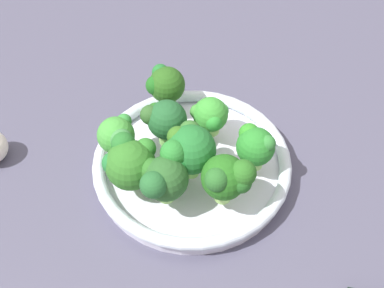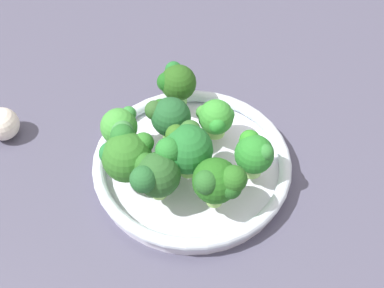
{
  "view_description": "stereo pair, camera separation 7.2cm",
  "coord_description": "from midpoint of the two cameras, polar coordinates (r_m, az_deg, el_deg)",
  "views": [
    {
      "loc": [
        -25.44,
        37.8,
        61.34
      ],
      "look_at": [
        3.99,
        1.93,
        6.21
      ],
      "focal_mm": 49.86,
      "sensor_mm": 36.0,
      "label": 1
    },
    {
      "loc": [
        -30.63,
        32.82,
        61.34
      ],
      "look_at": [
        3.99,
        1.93,
        6.21
      ],
      "focal_mm": 49.86,
      "sensor_mm": 36.0,
      "label": 2
    }
  ],
  "objects": [
    {
      "name": "ground_plane",
      "position": [
        0.77,
        0.54,
        -4.32
      ],
      "size": [
        130.0,
        130.0,
        2.5
      ],
      "primitive_type": "cube",
      "color": "#4B495E"
    },
    {
      "name": "bowl",
      "position": [
        0.76,
        -2.73,
        -2.4
      ],
      "size": [
        28.04,
        28.04,
        3.21
      ],
      "color": "silver",
      "rests_on": "ground_plane"
    },
    {
      "name": "broccoli_floret_0",
      "position": [
        0.69,
        -3.38,
        -0.67
      ],
      "size": [
        6.73,
        7.9,
        8.2
      ],
      "color": "#80C257",
      "rests_on": "bowl"
    },
    {
      "name": "broccoli_floret_1",
      "position": [
        0.67,
        -6.16,
        -3.84
      ],
      "size": [
        6.46,
        7.6,
        7.2
      ],
      "color": "#85B85A",
      "rests_on": "bowl"
    },
    {
      "name": "broccoli_floret_2",
      "position": [
        0.73,
        -5.76,
        2.43
      ],
      "size": [
        6.08,
        5.55,
        7.27
      ],
      "color": "#8DD164",
      "rests_on": "bowl"
    },
    {
      "name": "broccoli_floret_3",
      "position": [
        0.79,
        -5.53,
        6.17
      ],
      "size": [
        5.74,
        5.54,
        6.76
      ],
      "color": "#79BD5E",
      "rests_on": "bowl"
    },
    {
      "name": "broccoli_floret_4",
      "position": [
        0.75,
        -0.74,
        2.89
      ],
      "size": [
        5.29,
        5.03,
        5.84
      ],
      "color": "#9DD166",
      "rests_on": "bowl"
    },
    {
      "name": "broccoli_floret_5",
      "position": [
        0.66,
        0.66,
        -3.84
      ],
      "size": [
        6.67,
        6.19,
        7.77
      ],
      "color": "#8EC05E",
      "rests_on": "bowl"
    },
    {
      "name": "broccoli_floret_6",
      "position": [
        0.73,
        -10.76,
        0.62
      ],
      "size": [
        6.07,
        5.73,
        6.38
      ],
      "color": "#87B052",
      "rests_on": "bowl"
    },
    {
      "name": "broccoli_floret_7",
      "position": [
        0.7,
        -9.65,
        -2.14
      ],
      "size": [
        6.96,
        7.3,
        7.26
      ],
      "color": "#9DCB64",
      "rests_on": "bowl"
    },
    {
      "name": "broccoli_floret_8",
      "position": [
        0.71,
        3.93,
        -0.37
      ],
      "size": [
        5.69,
        5.25,
        6.43
      ],
      "color": "#A2DA75",
      "rests_on": "bowl"
    }
  ]
}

